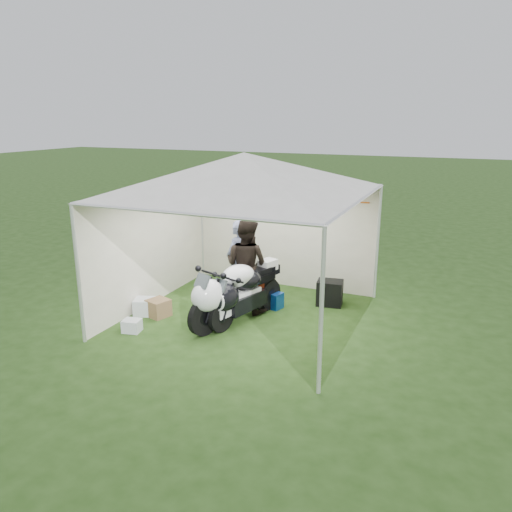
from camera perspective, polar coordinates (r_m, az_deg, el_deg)
The scene contains 11 objects.
ground at distance 9.32m, azimuth -1.26°, elevation -6.97°, with size 80.00×80.00×0.00m, color #1F3B11.
canopy_tent at distance 8.69m, azimuth -1.27°, elevation 8.97°, with size 5.66×5.66×3.00m.
motorcycle_white at distance 8.83m, azimuth -2.82°, elevation -4.09°, with size 1.00×2.13×1.09m.
motorcycle_black at distance 8.94m, azimuth -1.56°, elevation -4.33°, with size 0.77×1.90×0.95m.
paddock_stand at distance 9.72m, azimuth 1.79°, elevation -5.00°, with size 0.42×0.26×0.31m, color blue.
person_dark_jacket at distance 9.36m, azimuth -1.12°, elevation -1.08°, with size 0.87×0.68×1.78m, color black.
person_blue_jacket at distance 9.76m, azimuth -2.10°, elevation -0.71°, with size 0.61×0.40×1.67m, color slate.
equipment_box at distance 9.93m, azimuth 8.42°, elevation -4.17°, with size 0.49×0.39×0.49m, color black.
crate_0 at distance 9.61m, azimuth -12.36°, elevation -5.66°, with size 0.45×0.35×0.30m, color silver.
crate_1 at distance 9.47m, azimuth -11.08°, elevation -5.84°, with size 0.36×0.36×0.32m, color brown.
crate_2 at distance 8.94m, azimuth -14.00°, elevation -7.74°, with size 0.30×0.25×0.22m, color silver.
Camera 1 is at (3.59, -7.81, 3.60)m, focal length 35.00 mm.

